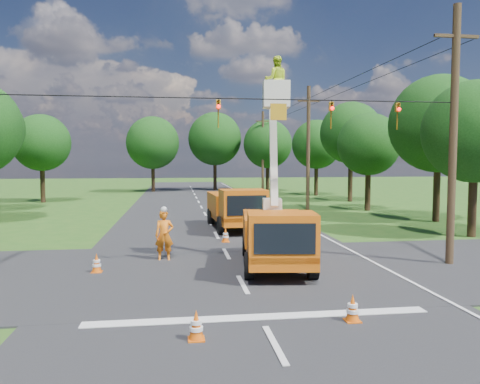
{
  "coord_description": "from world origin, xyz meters",
  "views": [
    {
      "loc": [
        -2.12,
        -14.85,
        4.12
      ],
      "look_at": [
        0.83,
        6.68,
        2.6
      ],
      "focal_mm": 35.0,
      "sensor_mm": 36.0,
      "label": 1
    }
  ],
  "objects": [
    {
      "name": "tree_far_b",
      "position": [
        3.0,
        47.0,
        6.81
      ],
      "size": [
        7.0,
        7.0,
        10.32
      ],
      "color": "#382616",
      "rests_on": "ground"
    },
    {
      "name": "road_main",
      "position": [
        0.0,
        20.0,
        0.0
      ],
      "size": [
        12.0,
        100.0,
        0.06
      ],
      "primitive_type": "cube",
      "color": "black",
      "rests_on": "ground"
    },
    {
      "name": "traffic_cone_0",
      "position": [
        -1.7,
        -4.46,
        0.36
      ],
      "size": [
        0.38,
        0.38,
        0.71
      ],
      "color": "#E0580B",
      "rests_on": "ground"
    },
    {
      "name": "tree_far_c",
      "position": [
        9.5,
        44.0,
        6.06
      ],
      "size": [
        6.2,
        6.2,
        9.18
      ],
      "color": "#382616",
      "rests_on": "ground"
    },
    {
      "name": "tree_right_a",
      "position": [
        13.5,
        8.0,
        5.56
      ],
      "size": [
        5.4,
        5.4,
        8.28
      ],
      "color": "#382616",
      "rests_on": "ground"
    },
    {
      "name": "road_cross",
      "position": [
        0.0,
        2.0,
        0.0
      ],
      "size": [
        56.0,
        10.0,
        0.07
      ],
      "primitive_type": "cube",
      "color": "black",
      "rests_on": "ground"
    },
    {
      "name": "tree_right_b",
      "position": [
        15.0,
        14.0,
        6.43
      ],
      "size": [
        6.4,
        6.4,
        9.65
      ],
      "color": "#382616",
      "rests_on": "ground"
    },
    {
      "name": "signal_span",
      "position": [
        2.23,
        1.99,
        5.88
      ],
      "size": [
        18.0,
        0.29,
        1.07
      ],
      "color": "black",
      "rests_on": "ground"
    },
    {
      "name": "pole_right_far",
      "position": [
        8.5,
        42.0,
        5.11
      ],
      "size": [
        1.8,
        0.3,
        10.0
      ],
      "color": "#4C3823",
      "rests_on": "ground"
    },
    {
      "name": "tree_left_f",
      "position": [
        -14.8,
        32.0,
        5.69
      ],
      "size": [
        5.4,
        5.4,
        8.4
      ],
      "color": "#382616",
      "rests_on": "ground"
    },
    {
      "name": "stop_bar",
      "position": [
        0.0,
        -3.2,
        0.0
      ],
      "size": [
        9.0,
        0.45,
        0.02
      ],
      "primitive_type": "cube",
      "color": "silver",
      "rests_on": "ground"
    },
    {
      "name": "pole_right_mid",
      "position": [
        8.5,
        22.0,
        5.11
      ],
      "size": [
        1.8,
        0.3,
        10.0
      ],
      "color": "#4C3823",
      "rests_on": "ground"
    },
    {
      "name": "second_truck",
      "position": [
        1.34,
        12.22,
        1.29
      ],
      "size": [
        2.99,
        6.79,
        2.49
      ],
      "rotation": [
        0.0,
        0.0,
        0.06
      ],
      "color": "#C75C0E",
      "rests_on": "ground"
    },
    {
      "name": "pole_right_near",
      "position": [
        8.5,
        2.0,
        5.11
      ],
      "size": [
        1.8,
        0.3,
        10.0
      ],
      "color": "#4C3823",
      "rests_on": "ground"
    },
    {
      "name": "traffic_cone_3",
      "position": [
        3.4,
        11.38,
        0.36
      ],
      "size": [
        0.38,
        0.38,
        0.71
      ],
      "color": "#E0580B",
      "rests_on": "ground"
    },
    {
      "name": "edge_line",
      "position": [
        5.6,
        20.0,
        0.0
      ],
      "size": [
        0.12,
        90.0,
        0.02
      ],
      "primitive_type": "cube",
      "color": "silver",
      "rests_on": "ground"
    },
    {
      "name": "traffic_cone_6",
      "position": [
        3.45,
        17.46,
        0.36
      ],
      "size": [
        0.38,
        0.38,
        0.71
      ],
      "color": "#E0580B",
      "rests_on": "ground"
    },
    {
      "name": "tree_right_e",
      "position": [
        13.8,
        37.0,
        5.81
      ],
      "size": [
        5.6,
        5.6,
        8.63
      ],
      "color": "#382616",
      "rests_on": "ground"
    },
    {
      "name": "traffic_cone_4",
      "position": [
        -5.01,
        2.41,
        0.36
      ],
      "size": [
        0.38,
        0.38,
        0.71
      ],
      "color": "#E0580B",
      "rests_on": "ground"
    },
    {
      "name": "traffic_cone_1",
      "position": [
        2.27,
        -3.77,
        0.36
      ],
      "size": [
        0.38,
        0.38,
        0.71
      ],
      "color": "#E0580B",
      "rests_on": "ground"
    },
    {
      "name": "bucket_truck",
      "position": [
        1.64,
        2.42,
        1.71
      ],
      "size": [
        3.1,
        6.47,
        8.04
      ],
      "rotation": [
        0.0,
        0.0,
        -0.13
      ],
      "color": "#C75C0E",
      "rests_on": "ground"
    },
    {
      "name": "tree_far_a",
      "position": [
        -5.0,
        45.0,
        6.19
      ],
      "size": [
        6.6,
        6.6,
        9.5
      ],
      "color": "#382616",
      "rests_on": "ground"
    },
    {
      "name": "ground",
      "position": [
        0.0,
        20.0,
        0.0
      ],
      "size": [
        140.0,
        140.0,
        0.0
      ],
      "primitive_type": "plane",
      "color": "#265419",
      "rests_on": "ground"
    },
    {
      "name": "ground_worker",
      "position": [
        -2.62,
        4.23,
        1.03
      ],
      "size": [
        0.77,
        0.52,
        2.07
      ],
      "primitive_type": "imported",
      "rotation": [
        0.0,
        0.0,
        0.03
      ],
      "color": "#D56211",
      "rests_on": "ground"
    },
    {
      "name": "tree_right_c",
      "position": [
        13.2,
        21.0,
        5.31
      ],
      "size": [
        5.0,
        5.0,
        7.83
      ],
      "color": "#382616",
      "rests_on": "ground"
    },
    {
      "name": "tree_right_d",
      "position": [
        14.8,
        29.0,
        6.68
      ],
      "size": [
        6.0,
        6.0,
        9.7
      ],
      "color": "#382616",
      "rests_on": "ground"
    },
    {
      "name": "traffic_cone_2",
      "position": [
        0.28,
        7.99,
        0.36
      ],
      "size": [
        0.38,
        0.38,
        0.71
      ],
      "color": "#E0580B",
      "rests_on": "ground"
    },
    {
      "name": "distant_car",
      "position": [
        2.53,
        28.85,
        0.73
      ],
      "size": [
        2.4,
        4.53,
        1.47
      ],
      "primitive_type": "imported",
      "rotation": [
        0.0,
        0.0,
        -0.16
      ],
      "color": "black",
      "rests_on": "ground"
    }
  ]
}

